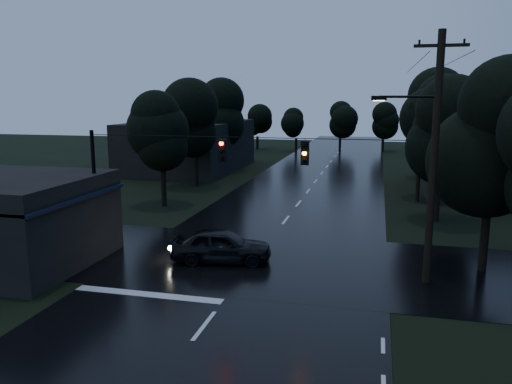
% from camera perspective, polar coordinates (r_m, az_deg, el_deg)
% --- Properties ---
extents(main_road, '(12.00, 120.00, 0.02)m').
position_cam_1_polar(main_road, '(40.63, 5.97, 0.07)').
color(main_road, black).
rests_on(main_road, ground).
extents(cross_street, '(60.00, 9.00, 0.02)m').
position_cam_1_polar(cross_street, '(23.44, -0.13, -7.84)').
color(cross_street, black).
rests_on(cross_street, ground).
extents(building_far_right, '(10.00, 14.00, 4.40)m').
position_cam_1_polar(building_far_right, '(44.74, 24.85, 2.96)').
color(building_far_right, black).
rests_on(building_far_right, ground).
extents(building_far_left, '(10.00, 16.00, 5.00)m').
position_cam_1_polar(building_far_left, '(53.45, -7.56, 5.29)').
color(building_far_left, black).
rests_on(building_far_left, ground).
extents(utility_pole_main, '(3.50, 0.30, 10.00)m').
position_cam_1_polar(utility_pole_main, '(20.80, 19.44, 4.04)').
color(utility_pole_main, black).
rests_on(utility_pole_main, ground).
extents(utility_pole_far, '(2.00, 0.30, 7.50)m').
position_cam_1_polar(utility_pole_far, '(37.86, 18.24, 4.75)').
color(utility_pole_far, black).
rests_on(utility_pole_far, ground).
extents(anchor_pole_left, '(0.18, 0.18, 6.00)m').
position_cam_1_polar(anchor_pole_left, '(24.66, -17.90, -0.23)').
color(anchor_pole_left, black).
rests_on(anchor_pole_left, ground).
extents(span_signals, '(15.00, 0.37, 1.12)m').
position_cam_1_polar(span_signals, '(21.23, 0.67, 4.73)').
color(span_signals, black).
rests_on(span_signals, ground).
extents(tree_corner_near, '(4.48, 4.48, 9.44)m').
position_cam_1_polar(tree_corner_near, '(23.10, 25.52, 6.04)').
color(tree_corner_near, black).
rests_on(tree_corner_near, ground).
extents(tree_left_a, '(3.92, 3.92, 8.26)m').
position_cam_1_polar(tree_left_a, '(34.75, -10.72, 6.87)').
color(tree_left_a, black).
rests_on(tree_left_a, ground).
extents(tree_left_b, '(4.20, 4.20, 8.85)m').
position_cam_1_polar(tree_left_b, '(42.34, -6.99, 8.14)').
color(tree_left_b, black).
rests_on(tree_left_b, ground).
extents(tree_left_c, '(4.48, 4.48, 9.44)m').
position_cam_1_polar(tree_left_c, '(51.98, -3.69, 9.07)').
color(tree_left_c, black).
rests_on(tree_left_c, ground).
extents(tree_right_a, '(4.20, 4.20, 8.85)m').
position_cam_1_polar(tree_right_a, '(31.84, 20.48, 6.73)').
color(tree_right_a, black).
rests_on(tree_right_a, ground).
extents(tree_right_b, '(4.48, 4.48, 9.44)m').
position_cam_1_polar(tree_right_b, '(39.83, 20.09, 7.96)').
color(tree_right_b, black).
rests_on(tree_right_b, ground).
extents(tree_right_c, '(4.76, 4.76, 10.03)m').
position_cam_1_polar(tree_right_c, '(49.83, 19.59, 8.84)').
color(tree_right_c, black).
rests_on(tree_right_c, ground).
extents(car, '(4.83, 2.62, 1.56)m').
position_cam_1_polar(car, '(23.10, -3.96, -6.11)').
color(car, black).
rests_on(car, ground).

